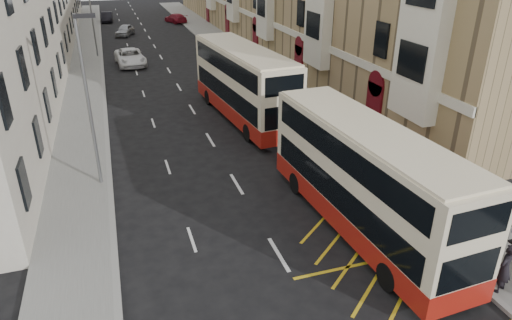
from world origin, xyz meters
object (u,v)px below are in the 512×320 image
object	(u,v)px
car_dark	(107,17)
white_van	(130,57)
street_lamp_far	(92,12)
car_silver	(125,30)
double_decker_front	(364,179)
street_lamp_near	(88,94)
pedestrian_near	(505,268)
car_red	(176,18)
pedestrian_far	(453,231)
double_decker_rear	(243,84)

from	to	relation	value
car_dark	white_van	bearing A→B (deg)	-83.75
street_lamp_far	white_van	bearing A→B (deg)	-56.87
car_silver	car_dark	xyz separation A→B (m)	(-1.95, 13.22, 0.02)
double_decker_front	car_silver	xyz separation A→B (m)	(-6.70, 49.46, -1.59)
street_lamp_near	car_dark	bearing A→B (deg)	88.40
street_lamp_near	car_silver	xyz separation A→B (m)	(3.50, 42.19, -3.92)
car_dark	car_silver	bearing A→B (deg)	-78.26
white_van	car_silver	xyz separation A→B (m)	(0.42, 16.90, -0.07)
street_lamp_near	car_silver	world-z (taller)	street_lamp_near
double_decker_front	car_silver	size ratio (longest dim) A/B	2.74
pedestrian_near	car_red	distance (m)	63.74
car_red	pedestrian_far	bearing A→B (deg)	72.57
white_van	street_lamp_near	bearing A→B (deg)	-101.21
street_lamp_near	car_red	bearing A→B (deg)	77.34
street_lamp_far	car_dark	world-z (taller)	street_lamp_far
pedestrian_near	car_silver	size ratio (longest dim) A/B	0.44
pedestrian_near	double_decker_rear	bearing A→B (deg)	-100.54
street_lamp_far	double_decker_front	distance (m)	38.71
street_lamp_far	car_dark	xyz separation A→B (m)	(1.55, 25.41, -3.90)
street_lamp_far	car_red	world-z (taller)	street_lamp_far
street_lamp_near	car_silver	bearing A→B (deg)	85.26
double_decker_rear	car_red	distance (m)	44.47
car_dark	car_red	distance (m)	10.78
double_decker_rear	car_dark	xyz separation A→B (m)	(-7.82, 48.39, -1.72)
pedestrian_near	car_red	size ratio (longest dim) A/B	0.39
double_decker_rear	car_silver	xyz separation A→B (m)	(-5.87, 35.17, -1.74)
double_decker_rear	car_silver	bearing A→B (deg)	93.91
double_decker_front	white_van	world-z (taller)	double_decker_front
double_decker_front	car_red	xyz separation A→B (m)	(1.35, 58.67, -1.62)
pedestrian_near	double_decker_front	bearing A→B (deg)	-83.96
pedestrian_near	car_silver	bearing A→B (deg)	-100.72
double_decker_front	car_red	bearing A→B (deg)	85.53
street_lamp_far	pedestrian_far	bearing A→B (deg)	-72.32
double_decker_rear	pedestrian_near	bearing A→B (deg)	-85.80
pedestrian_far	white_van	distance (m)	36.43
car_silver	car_red	xyz separation A→B (m)	(8.05, 9.21, -0.02)
street_lamp_near	car_red	distance (m)	52.83
double_decker_front	car_red	distance (m)	58.71
street_lamp_near	white_van	xyz separation A→B (m)	(3.08, 25.29, -3.86)
street_lamp_far	car_red	size ratio (longest dim) A/B	1.68
pedestrian_far	pedestrian_near	bearing A→B (deg)	98.21
pedestrian_near	pedestrian_far	distance (m)	2.47
street_lamp_far	pedestrian_near	distance (m)	44.33
street_lamp_far	car_silver	xyz separation A→B (m)	(3.50, 12.19, -3.92)
double_decker_rear	car_dark	bearing A→B (deg)	93.62
double_decker_rear	street_lamp_far	bearing A→B (deg)	106.61
pedestrian_far	car_red	xyz separation A→B (m)	(-1.15, 61.26, -0.25)
double_decker_front	double_decker_rear	xyz separation A→B (m)	(-0.83, 14.29, 0.15)
street_lamp_near	double_decker_rear	world-z (taller)	street_lamp_near
double_decker_rear	white_van	bearing A→B (deg)	103.44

